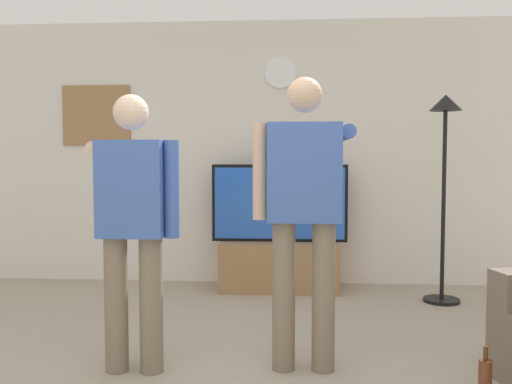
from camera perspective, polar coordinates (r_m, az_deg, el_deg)
name	(u,v)px	position (r m, az deg, el deg)	size (l,w,h in m)	color
back_wall	(262,153)	(5.66, 0.60, 4.11)	(6.40, 0.10, 2.70)	silver
tv_stand	(279,266)	(5.41, 2.45, -7.74)	(1.15, 0.54, 0.47)	#997047
television	(279,203)	(5.37, 2.48, -1.17)	(1.34, 0.07, 0.76)	black
wall_clock	(280,73)	(5.67, 2.57, 12.43)	(0.32, 0.32, 0.03)	white
framed_picture	(97,115)	(5.98, -16.39, 7.72)	(0.72, 0.04, 0.62)	#997047
floor_lamp	(445,154)	(5.11, 19.19, 3.74)	(0.32, 0.32, 1.86)	black
person_standing_nearer_lamp	(133,217)	(3.34, -12.79, -2.59)	(0.57, 0.78, 1.67)	#7A6B56
person_standing_nearer_couch	(304,204)	(3.29, 5.07, -1.28)	(0.62, 0.78, 1.77)	#7A6B56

